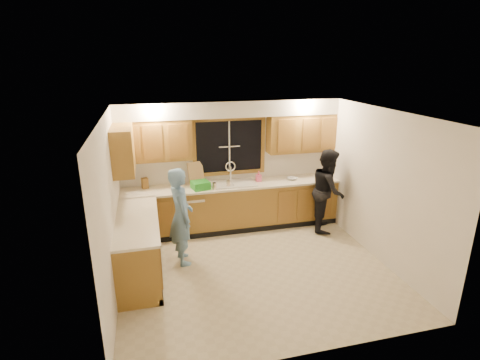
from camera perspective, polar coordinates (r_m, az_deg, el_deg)
name	(u,v)px	position (r m, az deg, el deg)	size (l,w,h in m)	color
floor	(256,269)	(6.21, 2.38, -13.37)	(4.20, 4.20, 0.00)	beige
ceiling	(258,113)	(5.35, 2.74, 10.11)	(4.20, 4.20, 0.00)	white
wall_back	(229,164)	(7.41, -1.64, 2.51)	(4.20, 4.20, 0.00)	white
wall_left	(111,210)	(5.48, -19.07, -4.28)	(3.80, 3.80, 0.00)	white
wall_right	(379,185)	(6.55, 20.44, -0.78)	(3.80, 3.80, 0.00)	white
base_cabinets_back	(233,207)	(7.40, -1.08, -4.15)	(4.20, 0.60, 0.88)	#A3762F
base_cabinets_left	(138,247)	(6.11, -15.21, -9.89)	(0.60, 1.90, 0.88)	#A3762F
countertop_back	(233,185)	(7.22, -1.07, -0.81)	(4.20, 0.63, 0.04)	#F2E6CB
countertop_left	(137,220)	(5.91, -15.43, -5.94)	(0.63, 1.90, 0.04)	#F2E6CB
upper_cabinets_left	(154,140)	(6.95, -12.98, 5.89)	(1.35, 0.33, 0.75)	#A3762F
upper_cabinets_right	(301,133)	(7.56, 9.29, 7.07)	(1.35, 0.33, 0.75)	#A3762F
upper_cabinets_return	(123,150)	(6.37, -17.40, 4.40)	(0.33, 0.90, 0.75)	#A3762F
soffit	(231,109)	(7.02, -1.41, 10.81)	(4.20, 0.35, 0.30)	silver
window_frame	(229,146)	(7.32, -1.65, 5.14)	(1.44, 0.03, 1.14)	black
sink	(233,187)	(7.25, -1.11, -1.03)	(0.86, 0.52, 0.57)	silver
dishwasher	(190,213)	(7.27, -7.62, -4.98)	(0.60, 0.56, 0.82)	white
stove	(138,266)	(5.61, -15.26, -12.49)	(0.58, 0.75, 0.90)	white
man	(181,216)	(6.13, -8.97, -5.49)	(0.59, 0.39, 1.62)	#6997C7
woman	(328,190)	(7.43, 13.25, -1.51)	(0.78, 0.61, 1.61)	black
knife_block	(145,183)	(7.19, -14.29, -0.46)	(0.11, 0.09, 0.20)	olive
cutting_board	(196,173)	(7.26, -6.74, 1.10)	(0.32, 0.02, 0.43)	tan
dish_crate	(200,185)	(6.99, -6.05, -0.78)	(0.31, 0.29, 0.14)	green
soap_bottle	(259,176)	(7.37, 2.86, 0.56)	(0.09, 0.09, 0.20)	#F25C88
bowl	(292,179)	(7.55, 7.94, 0.23)	(0.20, 0.20, 0.05)	silver
can_left	(214,186)	(6.92, -3.91, -0.96)	(0.07, 0.07, 0.13)	beige
can_right	(228,184)	(7.04, -1.78, -0.58)	(0.07, 0.07, 0.13)	beige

